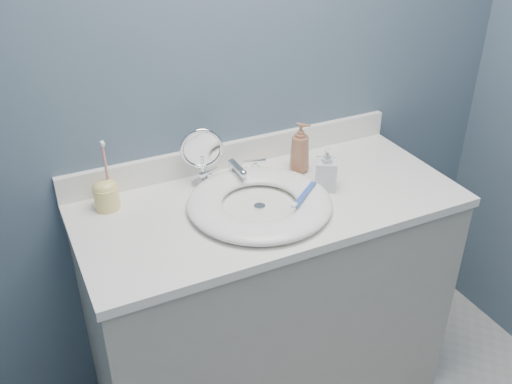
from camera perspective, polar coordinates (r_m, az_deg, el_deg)
back_wall at (r=1.90m, az=-2.35°, el=11.49°), size 2.20×0.02×2.40m
vanity_cabinet at (r=2.08m, az=1.21°, el=-11.51°), size 1.20×0.55×0.85m
countertop at (r=1.82m, az=1.36°, el=-1.17°), size 1.22×0.57×0.03m
backsplash at (r=1.99m, az=-2.05°, el=3.90°), size 1.22×0.02×0.09m
basin at (r=1.76m, az=0.36°, el=-1.06°), size 0.45×0.45×0.04m
drain at (r=1.76m, az=0.36°, el=-1.48°), size 0.04×0.04×0.01m
faucet at (r=1.91m, az=-2.24°, el=1.97°), size 0.25×0.13×0.07m
makeup_mirror at (r=1.84m, az=-5.43°, el=3.71°), size 0.14×0.08×0.20m
soap_bottle_amber at (r=1.94m, az=4.42°, el=4.46°), size 0.10×0.10×0.18m
soap_bottle_clear at (r=1.85m, az=7.05°, el=2.40°), size 0.09×0.09×0.15m
toothbrush_holder at (r=1.80m, az=-14.78°, el=-0.14°), size 0.08×0.08×0.23m
toothbrush_lying at (r=1.75m, az=4.81°, el=-0.34°), size 0.14×0.12×0.02m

